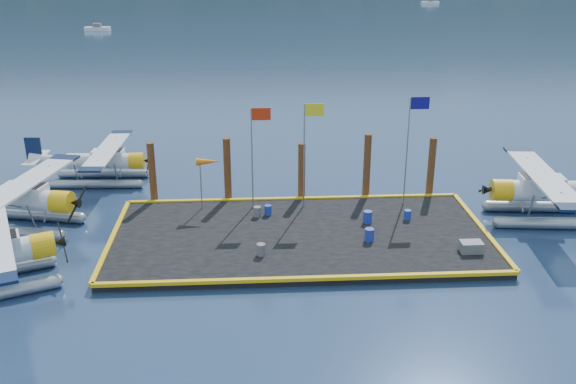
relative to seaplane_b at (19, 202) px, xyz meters
name	(u,v)px	position (x,y,z in m)	size (l,w,h in m)	color
ground	(300,240)	(15.46, -2.47, -1.59)	(4000.00, 4000.00, 0.00)	#182A49
dock	(300,237)	(15.46, -2.47, -1.39)	(20.00, 10.00, 0.40)	black
dock_bumpers	(300,232)	(15.46, -2.47, -1.10)	(20.25, 10.25, 0.18)	gold
seaplane_b	(19,202)	(0.00, 0.00, 0.00)	(9.51, 10.31, 3.66)	#8F929C
seaplane_c	(103,163)	(3.11, 7.17, -0.21)	(8.08, 8.91, 3.17)	#8F929C
seaplane_d	(547,194)	(29.78, -0.63, 0.03)	(9.56, 10.55, 3.73)	#8F929C
drum_0	(257,212)	(13.19, -0.02, -0.90)	(0.41, 0.41, 0.58)	#545559
drum_1	(369,235)	(19.00, -3.59, -0.85)	(0.48, 0.48, 0.68)	navy
drum_2	(368,217)	(19.32, -1.28, -0.85)	(0.49, 0.49, 0.69)	navy
drum_3	(261,250)	(13.30, -4.93, -0.89)	(0.43, 0.43, 0.61)	#545559
drum_4	(408,215)	(21.66, -0.97, -0.91)	(0.40, 0.40, 0.56)	navy
drum_5	(268,210)	(13.81, 0.18, -0.90)	(0.41, 0.41, 0.58)	navy
crate	(471,247)	(23.92, -5.19, -0.92)	(1.10, 0.73, 0.55)	#545559
flagpole_red	(255,143)	(13.17, 1.33, 2.80)	(1.14, 0.08, 6.00)	gray
flagpole_yellow	(308,140)	(16.16, 1.33, 2.92)	(1.14, 0.08, 6.20)	gray
flagpole_blue	(411,135)	(22.16, 1.33, 3.09)	(1.14, 0.08, 6.50)	gray
windsock	(208,163)	(10.43, 1.33, 1.64)	(1.40, 0.44, 3.12)	gray
piling_0	(152,175)	(6.96, 2.93, 0.41)	(0.44, 0.44, 4.00)	#4A2515
piling_1	(227,172)	(11.46, 2.93, 0.51)	(0.44, 0.44, 4.20)	#4A2515
piling_2	(302,173)	(15.96, 2.93, 0.31)	(0.44, 0.44, 3.80)	#4A2515
piling_3	(367,168)	(19.96, 2.93, 0.56)	(0.44, 0.44, 4.30)	#4A2515
piling_4	(431,169)	(23.96, 2.93, 0.41)	(0.44, 0.44, 4.00)	#4A2515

